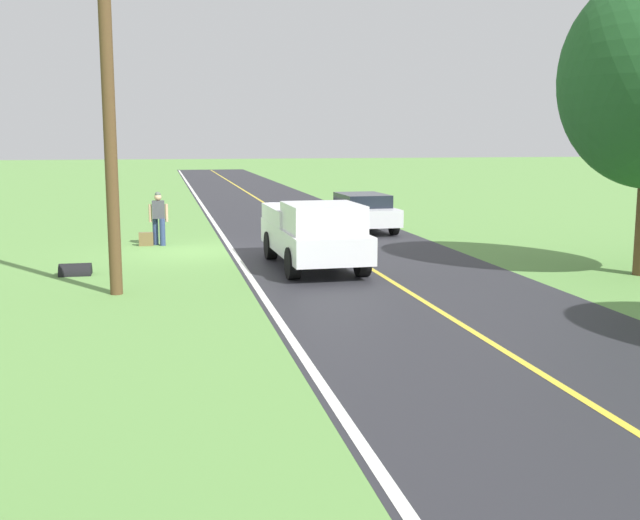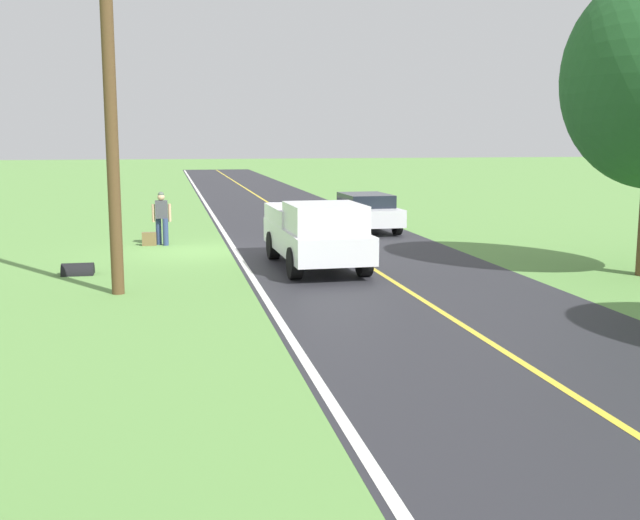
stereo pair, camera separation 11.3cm
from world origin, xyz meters
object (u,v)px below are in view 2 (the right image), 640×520
at_px(suitcase_carried, 149,239).
at_px(pickup_truck_passing, 317,233).
at_px(utility_pole_roadside, 111,109).
at_px(sedan_near_oncoming, 364,211).
at_px(hitchhiker_walking, 162,215).

distance_m(suitcase_carried, pickup_truck_passing, 7.08).
bearing_deg(pickup_truck_passing, suitcase_carried, -49.96).
distance_m(suitcase_carried, utility_pole_roadside, 8.77).
height_order(sedan_near_oncoming, utility_pole_roadside, utility_pole_roadside).
xyz_separation_m(suitcase_carried, utility_pole_roadside, (0.56, 7.84, 3.89)).
relative_size(hitchhiker_walking, suitcase_carried, 3.80).
distance_m(hitchhiker_walking, utility_pole_roadside, 8.58).
height_order(suitcase_carried, utility_pole_roadside, utility_pole_roadside).
bearing_deg(sedan_near_oncoming, utility_pole_roadside, 50.68).
xyz_separation_m(hitchhiker_walking, suitcase_carried, (0.42, 0.08, -0.76)).
bearing_deg(suitcase_carried, pickup_truck_passing, 39.61).
bearing_deg(sedan_near_oncoming, hitchhiker_walking, 17.66).
bearing_deg(pickup_truck_passing, utility_pole_roadside, 25.73).
bearing_deg(pickup_truck_passing, hitchhiker_walking, -53.10).
bearing_deg(pickup_truck_passing, sedan_near_oncoming, -113.13).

